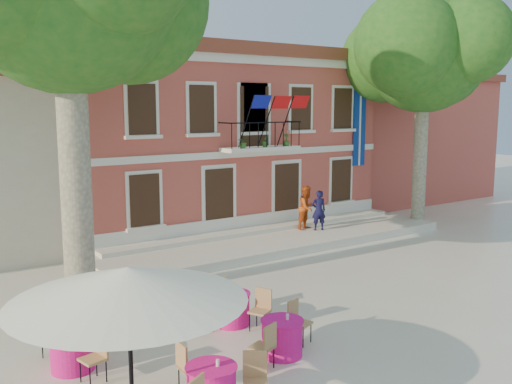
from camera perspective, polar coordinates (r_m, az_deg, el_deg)
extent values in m
plane|color=beige|center=(16.84, 5.89, -9.13)|extent=(90.00, 90.00, 0.00)
cube|color=#B84C42|center=(25.46, -5.36, 4.95)|extent=(13.00, 8.00, 7.00)
cube|color=brown|center=(25.49, -5.48, 13.39)|extent=(13.50, 8.50, 0.50)
cube|color=silver|center=(22.12, -0.30, 13.12)|extent=(13.30, 0.35, 0.35)
cube|color=silver|center=(21.70, 0.46, 4.35)|extent=(3.20, 0.90, 0.15)
cube|color=black|center=(21.33, 1.09, 6.97)|extent=(3.20, 0.04, 0.04)
cube|color=navy|center=(25.59, 10.30, 6.66)|extent=(0.70, 0.05, 3.60)
cube|color=#0D1493|center=(20.51, -0.38, 9.00)|extent=(0.76, 0.27, 0.47)
cube|color=red|center=(21.04, 1.66, 8.98)|extent=(0.76, 0.29, 0.47)
cube|color=red|center=(21.58, 3.61, 8.96)|extent=(0.76, 0.27, 0.47)
imported|color=#26591E|center=(20.87, -1.31, 5.05)|extent=(0.43, 0.37, 0.48)
imported|color=#26591E|center=(21.44, 0.93, 5.14)|extent=(0.26, 0.21, 0.48)
imported|color=#26591E|center=(22.04, 3.05, 5.23)|extent=(0.27, 0.27, 0.48)
cube|color=#B84C42|center=(33.76, 11.84, 4.86)|extent=(9.00, 9.00, 6.00)
cube|color=brown|center=(33.71, 12.01, 10.29)|extent=(9.40, 9.40, 0.40)
cube|color=silver|center=(21.31, 2.25, -4.86)|extent=(14.00, 3.40, 0.30)
cylinder|color=#A59E84|center=(15.14, -17.63, 2.03)|extent=(0.78, 0.78, 6.98)
cylinder|color=#A59E84|center=(25.23, 16.09, 3.76)|extent=(0.58, 0.58, 6.25)
sphere|color=#1B531A|center=(25.25, 16.50, 13.29)|extent=(5.00, 5.00, 5.00)
cylinder|color=black|center=(9.40, -12.41, -16.25)|extent=(0.07, 0.07, 2.40)
cone|color=white|center=(8.95, -12.67, -8.97)|extent=(3.65, 3.65, 0.53)
imported|color=#100F34|center=(22.32, 6.29, -1.83)|extent=(0.67, 0.57, 1.57)
imported|color=#BF4B16|center=(22.44, 5.12, -1.56)|extent=(0.98, 0.85, 1.72)
cylinder|color=#F01692|center=(12.10, -17.87, -14.93)|extent=(0.84, 0.84, 0.75)
cylinder|color=#F01692|center=(11.95, -17.96, -13.23)|extent=(0.90, 0.90, 0.02)
cube|color=tan|center=(11.45, -16.01, -15.67)|extent=(0.50, 0.50, 0.95)
cube|color=tan|center=(12.68, -19.59, -13.41)|extent=(0.50, 0.50, 0.95)
cylinder|color=#F01692|center=(12.15, 2.62, -14.39)|extent=(0.84, 0.84, 0.75)
cylinder|color=#F01692|center=(12.00, 2.63, -12.70)|extent=(0.90, 0.90, 0.02)
cube|color=tan|center=(11.53, 0.58, -15.15)|extent=(0.54, 0.54, 0.95)
cube|color=tan|center=(12.71, 4.46, -12.85)|extent=(0.54, 0.54, 0.95)
cylinder|color=#F01692|center=(10.08, -4.51, -17.05)|extent=(0.90, 0.90, 0.02)
cube|color=tan|center=(10.81, -6.49, -16.91)|extent=(0.43, 0.43, 0.95)
cube|color=tan|center=(10.22, -0.06, -18.44)|extent=(0.58, 0.58, 0.95)
cylinder|color=#F01692|center=(13.72, -2.45, -11.62)|extent=(0.84, 0.84, 0.75)
cylinder|color=#F01692|center=(13.60, -2.46, -10.10)|extent=(0.90, 0.90, 0.02)
cube|color=tan|center=(14.40, -2.41, -10.21)|extent=(0.58, 0.58, 0.95)
cube|color=tan|center=(13.36, -5.32, -11.76)|extent=(0.44, 0.44, 0.95)
cube|color=tan|center=(13.34, 0.37, -11.76)|extent=(0.56, 0.56, 0.95)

